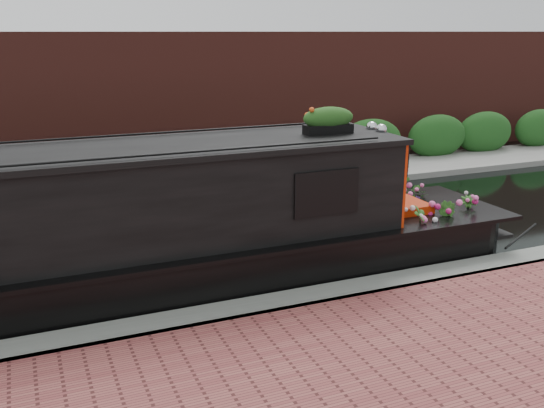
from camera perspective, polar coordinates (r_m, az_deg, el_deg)
name	(u,v)px	position (r m, az deg, el deg)	size (l,w,h in m)	color
ground	(225,244)	(11.92, -4.43, -3.74)	(80.00, 80.00, 0.00)	black
near_bank_coping	(296,313)	(9.09, 2.28, -10.23)	(40.00, 0.60, 0.50)	slate
far_bank_path	(173,193)	(15.79, -9.26, 1.04)	(40.00, 2.40, 0.34)	gray
far_hedge	(165,185)	(16.64, -10.00, 1.77)	(40.00, 1.10, 2.80)	#1B4918
far_brick_wall	(149,169)	(18.65, -11.47, 3.22)	(40.00, 1.00, 8.00)	#55231C
narrowboat	(118,244)	(9.47, -14.26, -3.64)	(13.03, 2.30, 3.05)	black
rope_fender	(481,231)	(12.67, 19.08, -2.41)	(0.41, 0.41, 0.39)	brown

